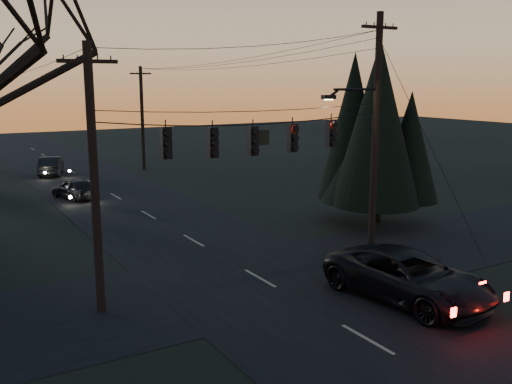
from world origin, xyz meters
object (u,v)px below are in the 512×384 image
utility_pole_right (371,256)px  utility_pole_left (102,311)px  sedan_oncoming_a (75,189)px  sedan_oncoming_b (51,166)px  evergreen_right (381,134)px  utility_pole_far_r (144,170)px  suv_near (408,277)px

utility_pole_right → utility_pole_left: (-11.50, 0.00, 0.00)m
sedan_oncoming_a → sedan_oncoming_b: sedan_oncoming_b is taller
utility_pole_left → evergreen_right: (15.90, 4.42, 4.62)m
utility_pole_far_r → sedan_oncoming_a: 12.27m
evergreen_right → sedan_oncoming_a: size_ratio=2.11×
utility_pole_right → utility_pole_left: 11.50m
utility_pole_left → sedan_oncoming_b: (4.22, 29.02, 0.73)m
sedan_oncoming_b → evergreen_right: bearing=132.7°
sedan_oncoming_a → evergreen_right: bearing=114.8°
utility_pole_right → evergreen_right: evergreen_right is taller
utility_pole_right → utility_pole_left: bearing=180.0°
evergreen_right → utility_pole_left: bearing=-164.5°
evergreen_right → sedan_oncoming_b: size_ratio=1.82×
sedan_oncoming_a → sedan_oncoming_b: bearing=-109.5°
sedan_oncoming_a → utility_pole_left: bearing=63.0°
utility_pole_left → utility_pole_far_r: bearing=67.7°
sedan_oncoming_a → sedan_oncoming_b: size_ratio=0.86×
utility_pole_left → sedan_oncoming_a: 18.99m
utility_pole_right → utility_pole_far_r: size_ratio=1.18×
evergreen_right → suv_near: (-6.70, -8.81, -3.79)m
suv_near → sedan_oncoming_b: (-4.98, 33.41, -0.10)m
utility_pole_far_r → utility_pole_left: bearing=-112.3°
utility_pole_right → sedan_oncoming_b: utility_pole_right is taller
evergreen_right → utility_pole_far_r: bearing=100.6°
suv_near → sedan_oncoming_a: suv_near is taller
utility_pole_right → sedan_oncoming_a: (-7.90, 18.63, 0.65)m
utility_pole_left → sedan_oncoming_b: utility_pole_left is taller
suv_near → sedan_oncoming_b: suv_near is taller
suv_near → sedan_oncoming_b: 33.78m
utility_pole_left → suv_near: utility_pole_left is taller
utility_pole_far_r → suv_near: bearing=-94.1°
utility_pole_right → evergreen_right: bearing=45.1°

